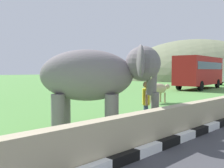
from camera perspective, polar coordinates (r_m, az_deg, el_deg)
The scene contains 6 objects.
barrier_parapet at distance 6.04m, azimuth 1.07°, elevation -11.90°, with size 28.00×0.36×1.00m, color tan.
elephant at distance 8.58m, azimuth -3.23°, elevation 1.68°, with size 3.80×3.87×2.86m.
person_handler at distance 9.42m, azimuth 7.49°, elevation -3.87°, with size 0.54×0.49×1.66m.
bus_red at distance 30.13m, azimuth 18.69°, elevation 2.95°, with size 8.99×3.48×3.50m.
cow_near at distance 16.48m, azimuth 10.21°, elevation -1.12°, with size 1.91×0.75×1.23m.
hill_east at distance 63.91m, azimuth 18.16°, elevation 1.07°, with size 39.65×31.72×18.15m.
Camera 1 is at (-2.24, -0.11, 2.06)m, focal length 41.50 mm.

